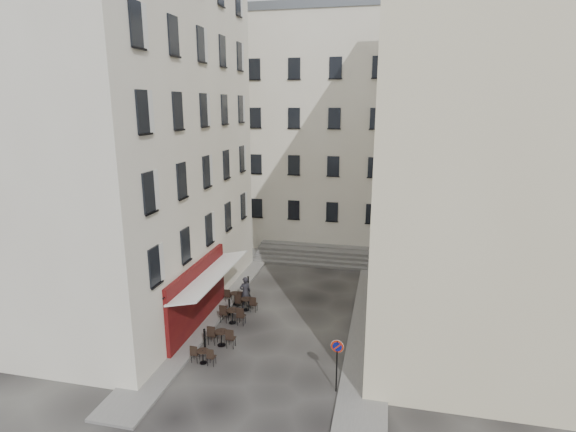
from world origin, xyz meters
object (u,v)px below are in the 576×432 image
(no_parking_sign, at_px, (337,356))
(bistro_table_a, at_px, (203,355))
(pedestrian, at_px, (245,292))
(bistro_table_b, at_px, (222,336))

(no_parking_sign, xyz_separation_m, bistro_table_a, (-6.14, 0.72, -1.22))
(bistro_table_a, distance_m, pedestrian, 6.04)
(no_parking_sign, distance_m, bistro_table_b, 6.44)
(bistro_table_b, bearing_deg, no_parking_sign, -21.95)
(no_parking_sign, relative_size, pedestrian, 1.24)
(no_parking_sign, height_order, bistro_table_b, no_parking_sign)
(no_parking_sign, bearing_deg, bistro_table_b, 167.07)
(bistro_table_a, distance_m, bistro_table_b, 1.67)
(bistro_table_b, bearing_deg, pedestrian, 92.63)
(bistro_table_a, bearing_deg, bistro_table_b, 80.96)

